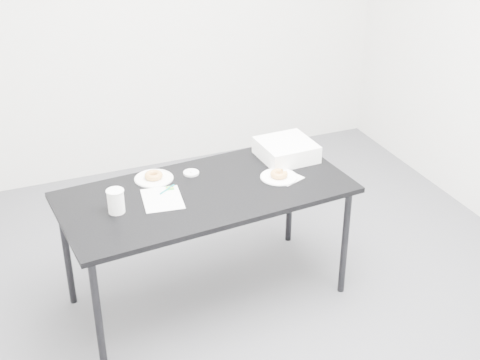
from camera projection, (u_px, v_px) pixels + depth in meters
name	position (u px, v px, depth m)	size (l,w,h in m)	color
floor	(242.00, 304.00, 4.01)	(4.00, 4.00, 0.00)	#4C4C51
wall_back	(140.00, 4.00, 5.00)	(4.00, 0.02, 2.70)	silver
table	(206.00, 199.00, 3.75)	(1.68, 0.89, 0.74)	black
scorecard	(162.00, 199.00, 3.64)	(0.21, 0.27, 0.00)	white
logo_patch	(170.00, 188.00, 3.74)	(0.04, 0.04, 0.00)	green
pen	(167.00, 189.00, 3.73)	(0.01, 0.01, 0.12)	#0B797E
napkin	(287.00, 178.00, 3.86)	(0.15, 0.15, 0.00)	white
plate_near	(279.00, 177.00, 3.86)	(0.22, 0.22, 0.01)	white
donut_near	(279.00, 174.00, 3.85)	(0.10, 0.10, 0.03)	gold
plate_far	(154.00, 178.00, 3.84)	(0.22, 0.22, 0.01)	white
donut_far	(154.00, 175.00, 3.84)	(0.10, 0.10, 0.03)	gold
coffee_cup	(116.00, 201.00, 3.49)	(0.09, 0.09, 0.13)	white
cup_lid	(191.00, 173.00, 3.90)	(0.09, 0.09, 0.01)	white
bakery_box	(286.00, 150.00, 4.07)	(0.31, 0.31, 0.10)	white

